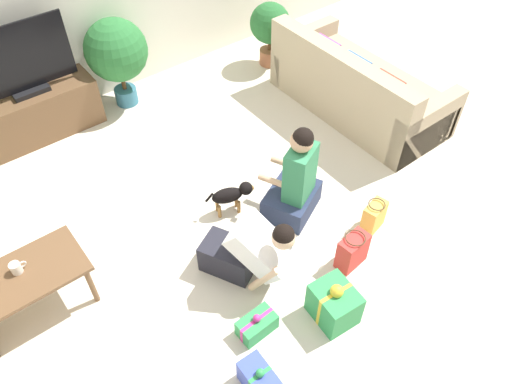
# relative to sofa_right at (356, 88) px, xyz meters

# --- Properties ---
(ground_plane) EXTENTS (16.00, 16.00, 0.00)m
(ground_plane) POSITION_rel_sofa_right_xyz_m (-2.37, -0.56, -0.29)
(ground_plane) COLOR beige
(sofa_right) EXTENTS (0.94, 2.03, 0.84)m
(sofa_right) POSITION_rel_sofa_right_xyz_m (0.00, 0.00, 0.00)
(sofa_right) COLOR tan
(sofa_right) RESTS_ON ground_plane
(coffee_table) EXTENTS (0.92, 0.52, 0.47)m
(coffee_table) POSITION_rel_sofa_right_xyz_m (-3.85, -0.31, 0.11)
(coffee_table) COLOR brown
(coffee_table) RESTS_ON ground_plane
(tv_console) EXTENTS (1.24, 0.44, 0.53)m
(tv_console) POSITION_rel_sofa_right_xyz_m (-2.96, 1.78, -0.03)
(tv_console) COLOR brown
(tv_console) RESTS_ON ground_plane
(tv) EXTENTS (1.04, 0.20, 0.74)m
(tv) POSITION_rel_sofa_right_xyz_m (-2.96, 1.78, 0.57)
(tv) COLOR black
(tv) RESTS_ON tv_console
(potted_plant_corner_right) EXTENTS (0.49, 0.49, 0.80)m
(potted_plant_corner_right) POSITION_rel_sofa_right_xyz_m (-0.14, 1.36, 0.22)
(potted_plant_corner_right) COLOR #A36042
(potted_plant_corner_right) RESTS_ON ground_plane
(potted_plant_back_right) EXTENTS (0.68, 0.68, 1.03)m
(potted_plant_back_right) POSITION_rel_sofa_right_xyz_m (-1.99, 1.73, 0.37)
(potted_plant_back_right) COLOR #336B84
(potted_plant_back_right) RESTS_ON ground_plane
(person_kneeling) EXTENTS (0.62, 0.81, 0.76)m
(person_kneeling) POSITION_rel_sofa_right_xyz_m (-2.33, -1.07, 0.03)
(person_kneeling) COLOR #23232D
(person_kneeling) RESTS_ON ground_plane
(person_sitting) EXTENTS (0.64, 0.61, 0.99)m
(person_sitting) POSITION_rel_sofa_right_xyz_m (-1.56, -0.75, 0.07)
(person_sitting) COLOR #283351
(person_sitting) RESTS_ON ground_plane
(dog) EXTENTS (0.44, 0.23, 0.32)m
(dog) POSITION_rel_sofa_right_xyz_m (-2.01, -0.40, -0.08)
(dog) COLOR black
(dog) RESTS_ON ground_plane
(gift_box_a) EXTENTS (0.33, 0.37, 0.40)m
(gift_box_a) POSITION_rel_sofa_right_xyz_m (-2.05, -1.78, -0.13)
(gift_box_a) COLOR #2D934C
(gift_box_a) RESTS_ON ground_plane
(gift_box_b) EXTENTS (0.30, 0.18, 0.21)m
(gift_box_b) POSITION_rel_sofa_right_xyz_m (-2.59, -1.52, -0.21)
(gift_box_b) COLOR #2D934C
(gift_box_b) RESTS_ON ground_plane
(gift_box_c) EXTENTS (0.19, 0.33, 0.29)m
(gift_box_c) POSITION_rel_sofa_right_xyz_m (-2.85, -1.89, -0.18)
(gift_box_c) COLOR #3D51BC
(gift_box_c) RESTS_ON ground_plane
(gift_bag_a) EXTENTS (0.28, 0.19, 0.35)m
(gift_bag_a) POSITION_rel_sofa_right_xyz_m (-1.57, -1.51, -0.13)
(gift_bag_a) COLOR red
(gift_bag_a) RESTS_ON ground_plane
(gift_bag_b) EXTENTS (0.26, 0.18, 0.31)m
(gift_bag_b) POSITION_rel_sofa_right_xyz_m (-1.13, -1.35, -0.15)
(gift_bag_b) COLOR #E5B74C
(gift_bag_b) RESTS_ON ground_plane
(mug) EXTENTS (0.12, 0.08, 0.09)m
(mug) POSITION_rel_sofa_right_xyz_m (-3.84, -0.26, 0.22)
(mug) COLOR silver
(mug) RESTS_ON coffee_table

